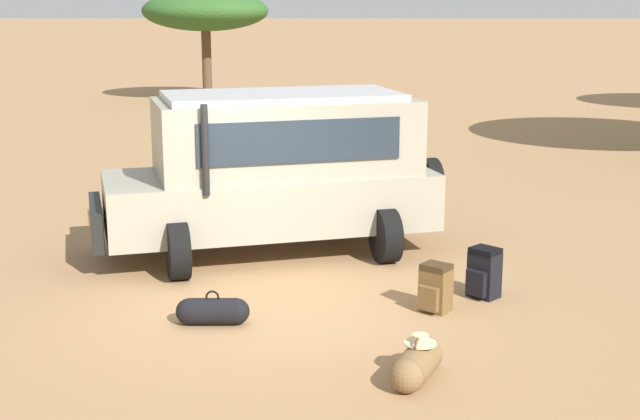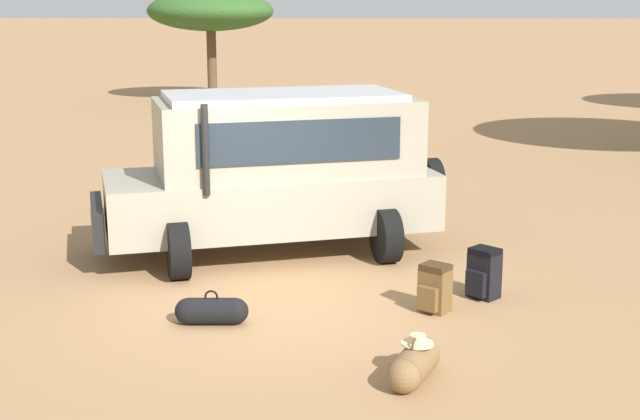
{
  "view_description": "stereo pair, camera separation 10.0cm",
  "coord_description": "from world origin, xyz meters",
  "px_view_note": "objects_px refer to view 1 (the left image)",
  "views": [
    {
      "loc": [
        0.88,
        -10.75,
        3.81
      ],
      "look_at": [
        0.65,
        0.99,
        1.0
      ],
      "focal_mm": 50.0,
      "sensor_mm": 36.0,
      "label": 1
    },
    {
      "loc": [
        0.98,
        -10.75,
        3.81
      ],
      "look_at": [
        0.65,
        0.99,
        1.0
      ],
      "focal_mm": 50.0,
      "sensor_mm": 36.0,
      "label": 2
    }
  ],
  "objects_px": {
    "safari_vehicle": "(277,169)",
    "backpack_cluster_center": "(484,273)",
    "duffel_bag_soft_canvas": "(213,311)",
    "acacia_tree_left_mid": "(205,11)",
    "backpack_beside_front_wheel": "(435,288)",
    "duffel_bag_low_black_case": "(417,363)"
  },
  "relations": [
    {
      "from": "duffel_bag_low_black_case",
      "to": "acacia_tree_left_mid",
      "type": "height_order",
      "value": "acacia_tree_left_mid"
    },
    {
      "from": "backpack_beside_front_wheel",
      "to": "duffel_bag_low_black_case",
      "type": "relative_size",
      "value": 0.66
    },
    {
      "from": "backpack_beside_front_wheel",
      "to": "duffel_bag_low_black_case",
      "type": "bearing_deg",
      "value": -100.98
    },
    {
      "from": "backpack_beside_front_wheel",
      "to": "acacia_tree_left_mid",
      "type": "height_order",
      "value": "acacia_tree_left_mid"
    },
    {
      "from": "backpack_beside_front_wheel",
      "to": "duffel_bag_low_black_case",
      "type": "height_order",
      "value": "backpack_beside_front_wheel"
    },
    {
      "from": "backpack_beside_front_wheel",
      "to": "backpack_cluster_center",
      "type": "bearing_deg",
      "value": 38.49
    },
    {
      "from": "backpack_cluster_center",
      "to": "duffel_bag_soft_canvas",
      "type": "distance_m",
      "value": 3.55
    },
    {
      "from": "duffel_bag_low_black_case",
      "to": "acacia_tree_left_mid",
      "type": "xyz_separation_m",
      "value": [
        -5.72,
        25.14,
        3.12
      ]
    },
    {
      "from": "backpack_cluster_center",
      "to": "backpack_beside_front_wheel",
      "type": "bearing_deg",
      "value": -141.51
    },
    {
      "from": "backpack_beside_front_wheel",
      "to": "duffel_bag_low_black_case",
      "type": "xyz_separation_m",
      "value": [
        -0.4,
        -2.08,
        -0.11
      ]
    },
    {
      "from": "backpack_beside_front_wheel",
      "to": "safari_vehicle",
      "type": "bearing_deg",
      "value": 128.98
    },
    {
      "from": "safari_vehicle",
      "to": "acacia_tree_left_mid",
      "type": "relative_size",
      "value": 1.17
    },
    {
      "from": "safari_vehicle",
      "to": "backpack_cluster_center",
      "type": "bearing_deg",
      "value": -36.55
    },
    {
      "from": "backpack_cluster_center",
      "to": "duffel_bag_low_black_case",
      "type": "xyz_separation_m",
      "value": [
        -1.09,
        -2.62,
        -0.14
      ]
    },
    {
      "from": "backpack_cluster_center",
      "to": "safari_vehicle",
      "type": "bearing_deg",
      "value": 143.45
    },
    {
      "from": "duffel_bag_soft_canvas",
      "to": "acacia_tree_left_mid",
      "type": "relative_size",
      "value": 0.19
    },
    {
      "from": "backpack_beside_front_wheel",
      "to": "acacia_tree_left_mid",
      "type": "distance_m",
      "value": 24.05
    },
    {
      "from": "backpack_cluster_center",
      "to": "duffel_bag_soft_canvas",
      "type": "bearing_deg",
      "value": -162.67
    },
    {
      "from": "duffel_bag_soft_canvas",
      "to": "acacia_tree_left_mid",
      "type": "xyz_separation_m",
      "value": [
        -3.42,
        23.57,
        3.14
      ]
    },
    {
      "from": "duffel_bag_low_black_case",
      "to": "backpack_cluster_center",
      "type": "bearing_deg",
      "value": 67.45
    },
    {
      "from": "safari_vehicle",
      "to": "acacia_tree_left_mid",
      "type": "height_order",
      "value": "acacia_tree_left_mid"
    },
    {
      "from": "safari_vehicle",
      "to": "backpack_cluster_center",
      "type": "relative_size",
      "value": 8.23
    }
  ]
}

